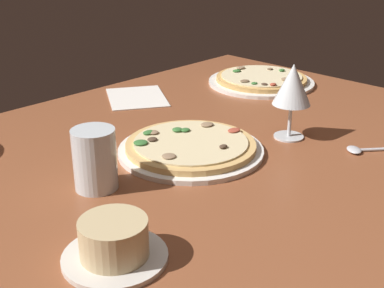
# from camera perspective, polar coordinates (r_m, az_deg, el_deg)

# --- Properties ---
(dining_table) EXTENTS (1.50, 1.10, 0.04)m
(dining_table) POSITION_cam_1_polar(r_m,az_deg,el_deg) (1.04, 0.14, -3.09)
(dining_table) COLOR brown
(dining_table) RESTS_ON ground
(pizza_main) EXTENTS (0.30, 0.30, 0.03)m
(pizza_main) POSITION_cam_1_polar(r_m,az_deg,el_deg) (1.07, -0.16, -0.33)
(pizza_main) COLOR white
(pizza_main) RESTS_ON dining_table
(pizza_side) EXTENTS (0.31, 0.31, 0.03)m
(pizza_side) POSITION_cam_1_polar(r_m,az_deg,el_deg) (1.56, 7.59, 6.98)
(pizza_side) COLOR white
(pizza_side) RESTS_ON dining_table
(ramekin_on_saucer) EXTENTS (0.15, 0.15, 0.06)m
(ramekin_on_saucer) POSITION_cam_1_polar(r_m,az_deg,el_deg) (0.74, -8.53, -10.69)
(ramekin_on_saucer) COLOR silver
(ramekin_on_saucer) RESTS_ON dining_table
(wine_glass_far) EXTENTS (0.08, 0.08, 0.17)m
(wine_glass_far) POSITION_cam_1_polar(r_m,az_deg,el_deg) (1.13, 10.96, 6.22)
(wine_glass_far) COLOR silver
(wine_glass_far) RESTS_ON dining_table
(water_glass) EXTENTS (0.08, 0.08, 0.11)m
(water_glass) POSITION_cam_1_polar(r_m,az_deg,el_deg) (0.93, -10.58, -1.92)
(water_glass) COLOR silver
(water_glass) RESTS_ON dining_table
(paper_menu) EXTENTS (0.23, 0.24, 0.00)m
(paper_menu) POSITION_cam_1_polar(r_m,az_deg,el_deg) (1.42, -6.08, 5.09)
(paper_menu) COLOR white
(paper_menu) RESTS_ON dining_table
(spoon) EXTENTS (0.09, 0.08, 0.01)m
(spoon) POSITION_cam_1_polar(r_m,az_deg,el_deg) (1.13, 17.89, -0.60)
(spoon) COLOR silver
(spoon) RESTS_ON dining_table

